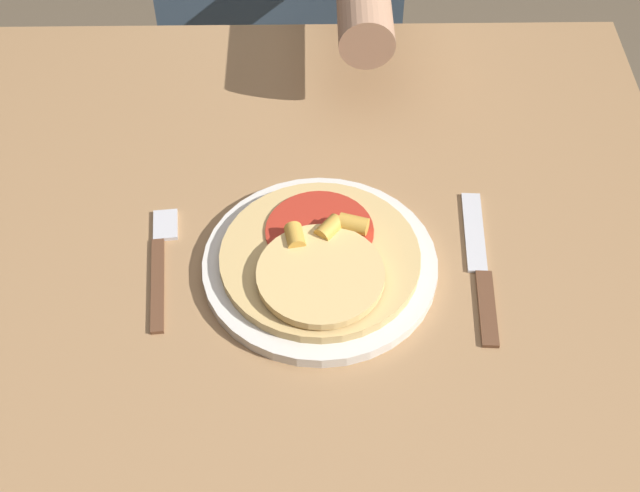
{
  "coord_description": "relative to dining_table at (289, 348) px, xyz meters",
  "views": [
    {
      "loc": [
        0.03,
        -0.61,
        1.55
      ],
      "look_at": [
        0.04,
        0.02,
        0.82
      ],
      "focal_mm": 50.0,
      "sensor_mm": 36.0,
      "label": 1
    }
  ],
  "objects": [
    {
      "name": "dining_table",
      "position": [
        0.0,
        0.0,
        0.0
      ],
      "size": [
        0.94,
        0.96,
        0.78
      ],
      "color": "#9E754C",
      "rests_on": "ground_plane"
    },
    {
      "name": "plate",
      "position": [
        0.04,
        0.02,
        0.13
      ],
      "size": [
        0.26,
        0.26,
        0.01
      ],
      "color": "silver",
      "rests_on": "dining_table"
    },
    {
      "name": "pizza",
      "position": [
        0.04,
        0.02,
        0.15
      ],
      "size": [
        0.22,
        0.22,
        0.04
      ],
      "color": "tan",
      "rests_on": "plate"
    },
    {
      "name": "fork",
      "position": [
        -0.14,
        0.04,
        0.13
      ],
      "size": [
        0.03,
        0.18,
        0.0
      ],
      "color": "brown",
      "rests_on": "dining_table"
    },
    {
      "name": "knife",
      "position": [
        0.22,
        0.02,
        0.13
      ],
      "size": [
        0.03,
        0.22,
        0.0
      ],
      "color": "brown",
      "rests_on": "dining_table"
    }
  ]
}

